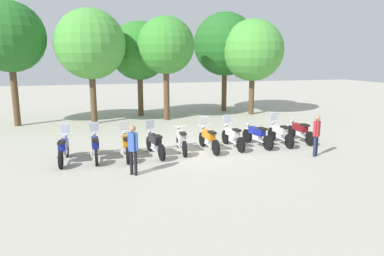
# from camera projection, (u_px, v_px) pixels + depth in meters

# --- Properties ---
(ground_plane) EXTENTS (80.00, 80.00, 0.00)m
(ground_plane) POSITION_uv_depth(u_px,v_px,m) (195.00, 151.00, 14.82)
(ground_plane) COLOR #ADA899
(motorcycle_0) EXTENTS (0.62, 2.19, 1.37)m
(motorcycle_0) POSITION_uv_depth(u_px,v_px,m) (64.00, 149.00, 13.19)
(motorcycle_0) COLOR black
(motorcycle_0) RESTS_ON ground_plane
(motorcycle_1) EXTENTS (0.62, 2.19, 1.37)m
(motorcycle_1) POSITION_uv_depth(u_px,v_px,m) (95.00, 146.00, 13.53)
(motorcycle_1) COLOR black
(motorcycle_1) RESTS_ON ground_plane
(motorcycle_2) EXTENTS (0.62, 2.19, 1.37)m
(motorcycle_2) POSITION_uv_depth(u_px,v_px,m) (126.00, 145.00, 13.73)
(motorcycle_2) COLOR black
(motorcycle_2) RESTS_ON ground_plane
(motorcycle_3) EXTENTS (0.62, 2.18, 1.37)m
(motorcycle_3) POSITION_uv_depth(u_px,v_px,m) (155.00, 143.00, 14.09)
(motorcycle_3) COLOR black
(motorcycle_3) RESTS_ON ground_plane
(motorcycle_4) EXTENTS (0.62, 2.19, 0.99)m
(motorcycle_4) POSITION_uv_depth(u_px,v_px,m) (181.00, 140.00, 14.67)
(motorcycle_4) COLOR black
(motorcycle_4) RESTS_ON ground_plane
(motorcycle_5) EXTENTS (0.62, 2.19, 1.37)m
(motorcycle_5) POSITION_uv_depth(u_px,v_px,m) (208.00, 138.00, 14.85)
(motorcycle_5) COLOR black
(motorcycle_5) RESTS_ON ground_plane
(motorcycle_6) EXTENTS (0.62, 2.19, 1.37)m
(motorcycle_6) POSITION_uv_depth(u_px,v_px,m) (232.00, 136.00, 15.32)
(motorcycle_6) COLOR black
(motorcycle_6) RESTS_ON ground_plane
(motorcycle_7) EXTENTS (0.63, 2.18, 0.99)m
(motorcycle_7) POSITION_uv_depth(u_px,v_px,m) (257.00, 135.00, 15.59)
(motorcycle_7) COLOR black
(motorcycle_7) RESTS_ON ground_plane
(motorcycle_8) EXTENTS (0.62, 2.19, 1.37)m
(motorcycle_8) POSITION_uv_depth(u_px,v_px,m) (280.00, 133.00, 15.94)
(motorcycle_8) COLOR black
(motorcycle_8) RESTS_ON ground_plane
(motorcycle_9) EXTENTS (0.62, 2.19, 0.99)m
(motorcycle_9) POSITION_uv_depth(u_px,v_px,m) (300.00, 131.00, 16.43)
(motorcycle_9) COLOR black
(motorcycle_9) RESTS_ON ground_plane
(person_0) EXTENTS (0.34, 0.33, 1.70)m
(person_0) POSITION_uv_depth(u_px,v_px,m) (133.00, 146.00, 11.64)
(person_0) COLOR black
(person_0) RESTS_ON ground_plane
(person_1) EXTENTS (0.38, 0.30, 1.66)m
(person_1) POSITION_uv_depth(u_px,v_px,m) (317.00, 132.00, 13.89)
(person_1) COLOR #232D4C
(person_1) RESTS_ON ground_plane
(tree_0) EXTENTS (3.89, 3.89, 6.93)m
(tree_0) POSITION_uv_depth(u_px,v_px,m) (9.00, 37.00, 19.39)
(tree_0) COLOR brown
(tree_0) RESTS_ON ground_plane
(tree_1) EXTENTS (4.02, 4.02, 6.63)m
(tree_1) POSITION_uv_depth(u_px,v_px,m) (90.00, 44.00, 20.21)
(tree_1) COLOR brown
(tree_1) RESTS_ON ground_plane
(tree_2) EXTENTS (3.82, 3.82, 6.21)m
(tree_2) POSITION_uv_depth(u_px,v_px,m) (139.00, 51.00, 23.15)
(tree_2) COLOR brown
(tree_2) RESTS_ON ground_plane
(tree_3) EXTENTS (3.49, 3.49, 6.34)m
(tree_3) POSITION_uv_depth(u_px,v_px,m) (166.00, 46.00, 21.45)
(tree_3) COLOR brown
(tree_3) RESTS_ON ground_plane
(tree_4) EXTENTS (4.46, 4.46, 7.03)m
(tree_4) POSITION_uv_depth(u_px,v_px,m) (225.00, 44.00, 25.11)
(tree_4) COLOR brown
(tree_4) RESTS_ON ground_plane
(tree_5) EXTENTS (4.12, 4.12, 6.41)m
(tree_5) POSITION_uv_depth(u_px,v_px,m) (253.00, 50.00, 23.68)
(tree_5) COLOR brown
(tree_5) RESTS_ON ground_plane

